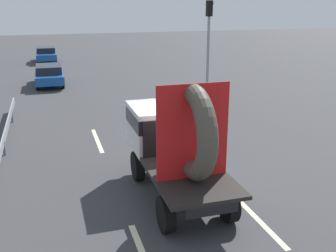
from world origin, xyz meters
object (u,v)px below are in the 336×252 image
Objects in this scene: traffic_light at (209,34)px; flatbed_truck at (173,138)px; distant_sedan at (49,74)px; oncoming_car at (46,54)px.

flatbed_truck is at bearing -116.61° from traffic_light.
traffic_light is at bearing -30.16° from distant_sedan.
traffic_light is 19.31m from oncoming_car.
flatbed_truck is at bearing -83.40° from oncoming_car.
distant_sedan is at bearing 100.62° from flatbed_truck.
oncoming_car is (-0.06, 11.28, -0.01)m from distant_sedan.
flatbed_truck reaches higher than oncoming_car.
distant_sedan is (-3.26, 17.38, -0.96)m from flatbed_truck.
flatbed_truck is 13.55m from traffic_light.
traffic_light reaches higher than distant_sedan.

